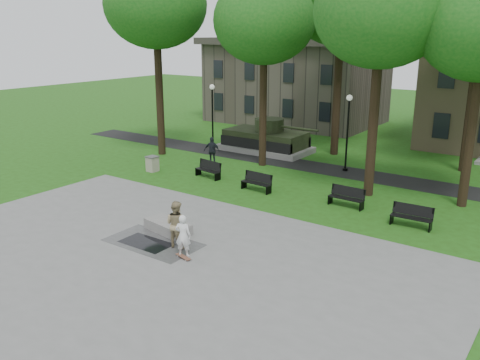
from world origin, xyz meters
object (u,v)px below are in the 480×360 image
Objects in this scene: concrete_block at (168,226)px; trash_bin at (152,164)px; park_bench_0 at (209,169)px; friend_watching at (176,224)px; skateboarder at (183,236)px.

concrete_block is 10.17m from trash_bin.
park_bench_0 is 3.83m from trash_bin.
friend_watching is at bearing -34.93° from concrete_block.
concrete_block is 1.19× the size of park_bench_0.
park_bench_0 is at bearing -78.41° from skateboarder.
park_bench_0 is at bearing -60.60° from friend_watching.
concrete_block is at bearing -54.35° from park_bench_0.
skateboarder reaches higher than trash_bin.
skateboarder is 1.76× the size of trash_bin.
skateboarder is 0.91× the size of park_bench_0.
concrete_block is 2.77m from skateboarder.
park_bench_0 is (-5.30, 8.68, -0.46)m from friend_watching.
concrete_block is at bearing -56.22° from skateboarder.
trash_bin is at bearing 138.38° from concrete_block.
skateboarder is at bearing -40.06° from trash_bin.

